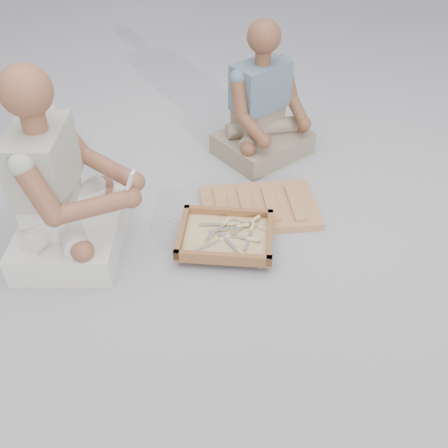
{
  "coord_description": "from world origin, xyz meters",
  "views": [
    {
      "loc": [
        -0.07,
        -1.71,
        1.8
      ],
      "look_at": [
        -0.03,
        0.08,
        0.3
      ],
      "focal_mm": 40.0,
      "sensor_mm": 36.0,
      "label": 1
    }
  ],
  "objects_px": {
    "tool_tray": "(226,236)",
    "companion": "(263,113)",
    "carved_panel": "(259,207)",
    "craftsman": "(62,193)"
  },
  "relations": [
    {
      "from": "carved_panel",
      "to": "tool_tray",
      "type": "height_order",
      "value": "tool_tray"
    },
    {
      "from": "carved_panel",
      "to": "tool_tray",
      "type": "relative_size",
      "value": 1.24
    },
    {
      "from": "carved_panel",
      "to": "tool_tray",
      "type": "xyz_separation_m",
      "value": [
        -0.2,
        -0.3,
        0.04
      ]
    },
    {
      "from": "carved_panel",
      "to": "tool_tray",
      "type": "distance_m",
      "value": 0.36
    },
    {
      "from": "tool_tray",
      "to": "craftsman",
      "type": "xyz_separation_m",
      "value": [
        -0.81,
        0.03,
        0.27
      ]
    },
    {
      "from": "tool_tray",
      "to": "craftsman",
      "type": "relative_size",
      "value": 0.53
    },
    {
      "from": "companion",
      "to": "carved_panel",
      "type": "bearing_deg",
      "value": 46.76
    },
    {
      "from": "tool_tray",
      "to": "craftsman",
      "type": "height_order",
      "value": "craftsman"
    },
    {
      "from": "carved_panel",
      "to": "companion",
      "type": "xyz_separation_m",
      "value": [
        0.06,
        0.63,
        0.27
      ]
    },
    {
      "from": "tool_tray",
      "to": "companion",
      "type": "bearing_deg",
      "value": 74.4
    }
  ]
}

